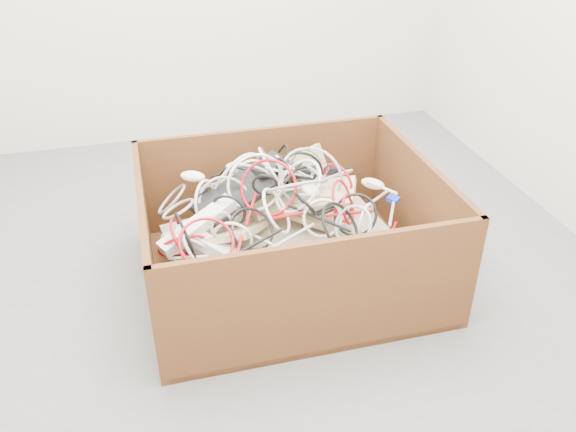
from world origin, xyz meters
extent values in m
plane|color=#58585A|center=(0.00, 0.00, 0.00)|extent=(3.00, 3.00, 0.00)
cube|color=silver|center=(0.00, -1.50, 1.25)|extent=(3.00, 0.04, 2.50)
cube|color=#402410|center=(0.07, -0.13, 0.01)|extent=(1.18, 0.98, 0.03)
cube|color=#402410|center=(0.07, 0.34, 0.25)|extent=(1.18, 0.03, 0.50)
cube|color=#402410|center=(0.07, -0.61, 0.25)|extent=(1.18, 0.02, 0.50)
cube|color=#402410|center=(0.65, -0.13, 0.25)|extent=(0.02, 0.93, 0.50)
cube|color=#402410|center=(-0.50, -0.13, 0.25)|extent=(0.02, 0.93, 0.50)
cube|color=tan|center=(0.07, -0.12, 0.08)|extent=(1.03, 0.89, 0.19)
cube|color=tan|center=(-0.03, -0.18, 0.17)|extent=(0.74, 0.66, 0.20)
cube|color=#C1B088|center=(-0.17, 0.06, 0.17)|extent=(0.46, 0.45, 0.06)
cube|color=#C1B088|center=(0.33, -0.08, 0.19)|extent=(0.49, 0.39, 0.14)
cube|color=#C1B088|center=(0.01, -0.32, 0.19)|extent=(0.27, 0.50, 0.05)
cube|color=#C1B088|center=(-0.22, -0.24, 0.25)|extent=(0.47, 0.36, 0.21)
cube|color=#C1B088|center=(0.45, -0.37, 0.26)|extent=(0.43, 0.45, 0.22)
cube|color=#C1B088|center=(0.13, 0.09, 0.35)|extent=(0.45, 0.33, 0.19)
cube|color=#C1B088|center=(-0.13, -0.13, 0.27)|extent=(0.35, 0.46, 0.25)
cube|color=#C1B088|center=(0.14, -0.03, 0.33)|extent=(0.49, 0.36, 0.18)
cube|color=black|center=(0.17, 0.11, 0.39)|extent=(0.50, 0.30, 0.17)
cube|color=black|center=(-0.08, -0.04, 0.42)|extent=(0.49, 0.39, 0.13)
ellipsoid|color=beige|center=(-0.29, -0.18, 0.32)|extent=(0.12, 0.13, 0.04)
ellipsoid|color=beige|center=(0.48, -0.01, 0.34)|extent=(0.12, 0.12, 0.04)
ellipsoid|color=beige|center=(-0.04, -0.50, 0.30)|extent=(0.12, 0.09, 0.04)
ellipsoid|color=beige|center=(0.15, -0.15, 0.44)|extent=(0.08, 0.12, 0.04)
ellipsoid|color=beige|center=(-0.08, 0.16, 0.41)|extent=(0.13, 0.10, 0.04)
ellipsoid|color=black|center=(0.29, -0.47, 0.28)|extent=(0.12, 0.08, 0.04)
ellipsoid|color=beige|center=(-0.28, 0.11, 0.42)|extent=(0.13, 0.11, 0.04)
ellipsoid|color=beige|center=(0.54, -0.34, 0.28)|extent=(0.13, 0.12, 0.04)
cube|color=silver|center=(-0.31, -0.22, 0.38)|extent=(0.32, 0.21, 0.14)
cube|color=silver|center=(-0.27, -0.30, 0.33)|extent=(0.27, 0.27, 0.10)
cube|color=#0D25CE|center=(0.51, -0.17, 0.35)|extent=(0.06, 0.06, 0.03)
torus|color=#9C9BA1|center=(-0.05, 0.02, 0.44)|extent=(0.22, 0.14, 0.21)
torus|color=#A40B14|center=(-0.29, -0.36, 0.40)|extent=(0.22, 0.20, 0.12)
torus|color=black|center=(0.18, -0.28, 0.41)|extent=(0.16, 0.12, 0.12)
torus|color=#9C9BA1|center=(-0.38, 0.11, 0.32)|extent=(0.14, 0.20, 0.17)
torus|color=#9C9BA1|center=(-0.18, -0.09, 0.39)|extent=(0.22, 0.14, 0.19)
torus|color=#A40B14|center=(-0.02, -0.16, 0.47)|extent=(0.29, 0.21, 0.24)
torus|color=silver|center=(-0.06, -0.12, 0.48)|extent=(0.24, 0.09, 0.25)
torus|color=black|center=(-0.03, -0.14, 0.47)|extent=(0.11, 0.06, 0.11)
torus|color=#A40B14|center=(0.28, -0.27, 0.39)|extent=(0.11, 0.13, 0.16)
torus|color=silver|center=(-0.19, -0.31, 0.36)|extent=(0.19, 0.08, 0.20)
torus|color=silver|center=(0.31, -0.38, 0.40)|extent=(0.14, 0.15, 0.20)
torus|color=#A40B14|center=(-0.36, -0.24, 0.33)|extent=(0.14, 0.29, 0.27)
torus|color=#9C9BA1|center=(-0.33, -0.33, 0.33)|extent=(0.13, 0.24, 0.21)
torus|color=black|center=(0.15, 0.01, 0.44)|extent=(0.27, 0.10, 0.27)
torus|color=#9C9BA1|center=(-0.22, -0.27, 0.39)|extent=(0.13, 0.09, 0.14)
torus|color=#9C9BA1|center=(-0.17, 0.05, 0.40)|extent=(0.20, 0.20, 0.24)
torus|color=silver|center=(-0.07, 0.15, 0.37)|extent=(0.26, 0.21, 0.31)
torus|color=black|center=(0.19, -0.42, 0.42)|extent=(0.23, 0.21, 0.20)
torus|color=black|center=(0.11, 0.15, 0.40)|extent=(0.11, 0.27, 0.26)
torus|color=silver|center=(0.05, 0.05, 0.44)|extent=(0.15, 0.28, 0.26)
torus|color=black|center=(-0.18, -0.18, 0.40)|extent=(0.15, 0.09, 0.16)
torus|color=#9C9BA1|center=(0.19, -0.12, 0.48)|extent=(0.12, 0.16, 0.12)
torus|color=black|center=(-0.27, -0.04, 0.40)|extent=(0.12, 0.13, 0.10)
torus|color=black|center=(-0.12, -0.31, 0.39)|extent=(0.23, 0.19, 0.17)
torus|color=#9C9BA1|center=(0.16, -0.03, 0.43)|extent=(0.27, 0.16, 0.25)
torus|color=silver|center=(-0.26, -0.08, 0.41)|extent=(0.12, 0.15, 0.18)
torus|color=silver|center=(-0.04, 0.04, 0.41)|extent=(0.22, 0.12, 0.23)
torus|color=#9C9BA1|center=(0.21, -0.04, 0.44)|extent=(0.21, 0.19, 0.27)
torus|color=#9C9BA1|center=(0.24, -0.41, 0.41)|extent=(0.16, 0.15, 0.17)
torus|color=#A40B14|center=(0.30, -0.06, 0.41)|extent=(0.12, 0.19, 0.22)
torus|color=silver|center=(-0.34, -0.27, 0.32)|extent=(0.16, 0.09, 0.16)
torus|color=silver|center=(0.04, 0.08, 0.37)|extent=(0.12, 0.30, 0.29)
torus|color=black|center=(0.10, -0.01, 0.44)|extent=(0.08, 0.20, 0.20)
torus|color=silver|center=(0.15, 0.01, 0.44)|extent=(0.18, 0.20, 0.13)
torus|color=black|center=(0.15, -0.08, 0.46)|extent=(0.17, 0.07, 0.16)
torus|color=black|center=(0.10, -0.28, 0.45)|extent=(0.09, 0.15, 0.13)
torus|color=black|center=(-0.36, -0.23, 0.34)|extent=(0.08, 0.25, 0.25)
torus|color=#A40B14|center=(0.27, -0.22, 0.40)|extent=(0.13, 0.22, 0.23)
torus|color=#9C9BA1|center=(0.29, 0.02, 0.37)|extent=(0.32, 0.27, 0.20)
torus|color=silver|center=(0.15, -0.33, 0.41)|extent=(0.17, 0.09, 0.17)
torus|color=silver|center=(0.09, -0.18, 0.47)|extent=(0.22, 0.29, 0.20)
torus|color=#9C9BA1|center=(0.25, 0.03, 0.40)|extent=(0.14, 0.10, 0.13)
torus|color=silver|center=(-0.38, -0.43, 0.28)|extent=(0.08, 0.16, 0.15)
torus|color=#9C9BA1|center=(0.08, -0.19, 0.48)|extent=(0.32, 0.27, 0.19)
torus|color=black|center=(0.29, -0.31, 0.39)|extent=(0.19, 0.17, 0.19)
torus|color=silver|center=(-0.01, -0.27, 0.43)|extent=(0.14, 0.22, 0.22)
torus|color=#A40B14|center=(-0.37, -0.25, 0.32)|extent=(0.27, 0.17, 0.23)
torus|color=#9C9BA1|center=(-0.37, -0.09, 0.39)|extent=(0.18, 0.19, 0.08)
torus|color=black|center=(-0.09, 0.09, 0.37)|extent=(0.24, 0.12, 0.25)
torus|color=silver|center=(-0.12, 0.04, 0.37)|extent=(0.17, 0.02, 0.17)
cylinder|color=#A40B14|center=(0.26, -0.34, 0.42)|extent=(0.19, 0.02, 0.02)
cylinder|color=black|center=(-0.14, -0.42, 0.39)|extent=(0.25, 0.11, 0.06)
cylinder|color=#A40B14|center=(0.03, -0.29, 0.41)|extent=(0.12, 0.07, 0.05)
cylinder|color=black|center=(-0.12, 0.22, 0.36)|extent=(0.15, 0.04, 0.05)
cylinder|color=black|center=(0.09, -0.13, 0.51)|extent=(0.15, 0.26, 0.07)
cylinder|color=black|center=(0.10, -0.05, 0.45)|extent=(0.12, 0.20, 0.08)
cylinder|color=#9C9BA1|center=(0.16, -0.19, 0.43)|extent=(0.15, 0.04, 0.06)
cylinder|color=#9C9BA1|center=(0.15, -0.05, 0.42)|extent=(0.08, 0.27, 0.04)
cylinder|color=black|center=(0.18, 0.15, 0.37)|extent=(0.07, 0.12, 0.05)
cylinder|color=#9C9BA1|center=(0.09, 0.04, 0.39)|extent=(0.13, 0.18, 0.09)
cylinder|color=#A40B14|center=(-0.09, -0.19, 0.40)|extent=(0.09, 0.19, 0.05)
cylinder|color=#9C9BA1|center=(0.02, -0.40, 0.39)|extent=(0.19, 0.11, 0.03)
cylinder|color=black|center=(0.13, -0.34, 0.42)|extent=(0.20, 0.19, 0.05)
cylinder|color=black|center=(-0.14, 0.02, 0.39)|extent=(0.08, 0.21, 0.05)
cylinder|color=#A40B14|center=(0.41, -0.39, 0.31)|extent=(0.16, 0.23, 0.04)
cylinder|color=#9C9BA1|center=(0.46, -0.28, 0.36)|extent=(0.12, 0.22, 0.03)
cylinder|color=silver|center=(0.47, -0.13, 0.39)|extent=(0.05, 0.23, 0.07)
cylinder|color=silver|center=(-0.06, -0.36, 0.35)|extent=(0.08, 0.26, 0.10)
cylinder|color=#9C9BA1|center=(-0.20, 0.16, 0.34)|extent=(0.15, 0.17, 0.08)
cylinder|color=silver|center=(0.13, -0.03, 0.44)|extent=(0.25, 0.07, 0.08)
cylinder|color=silver|center=(-0.33, -0.31, 0.30)|extent=(0.20, 0.05, 0.02)
cylinder|color=#A40B14|center=(-0.20, -0.45, 0.37)|extent=(0.09, 0.23, 0.04)
camera|label=1|loc=(-0.46, -2.15, 1.59)|focal=37.35mm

